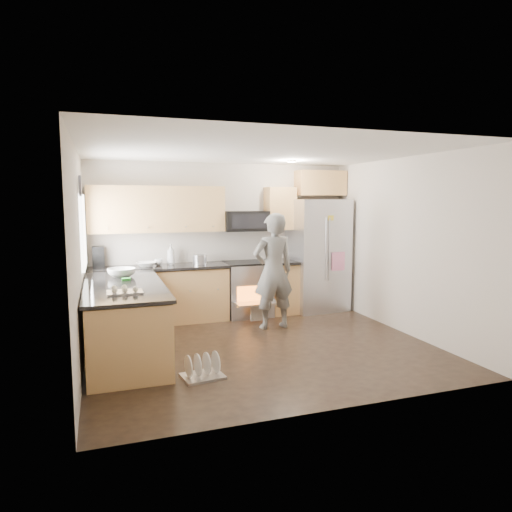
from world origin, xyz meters
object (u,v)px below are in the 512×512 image
object	(u,v)px
person	(273,271)
dish_rack	(202,371)
refrigerator	(317,255)
stove_range	(247,276)

from	to	relation	value
person	dish_rack	bearing A→B (deg)	45.70
refrigerator	dish_rack	xyz separation A→B (m)	(-2.66, -2.51, -0.92)
refrigerator	person	bearing A→B (deg)	-147.32
person	refrigerator	bearing A→B (deg)	-145.47
person	dish_rack	world-z (taller)	person
refrigerator	person	world-z (taller)	refrigerator
refrigerator	stove_range	bearing A→B (deg)	176.28
stove_range	dish_rack	xyz separation A→B (m)	(-1.33, -2.50, -0.60)
dish_rack	person	bearing A→B (deg)	47.89
stove_range	refrigerator	size ratio (longest dim) A/B	0.90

